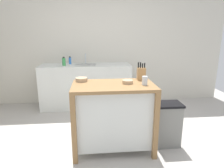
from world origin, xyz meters
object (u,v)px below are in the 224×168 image
object	(u,v)px
bowl_ceramic_small	(81,79)
bottle_spray_cleaner	(64,62)
sink_faucet	(86,59)
kitchen_island	(113,114)
bowl_ceramic_wide	(128,82)
drinking_cup	(145,81)
bottle_hand_soap	(70,61)
knife_block	(141,73)
trash_bin	(167,124)

from	to	relation	value
bowl_ceramic_small	bottle_spray_cleaner	xyz separation A→B (m)	(-0.43, 1.43, 0.04)
sink_faucet	bottle_spray_cleaner	xyz separation A→B (m)	(-0.43, -0.21, -0.03)
kitchen_island	bowl_ceramic_small	distance (m)	0.64
bowl_ceramic_small	bowl_ceramic_wide	bearing A→B (deg)	-16.12
drinking_cup	bottle_hand_soap	xyz separation A→B (m)	(-1.14, 1.88, 0.01)
knife_block	drinking_cup	xyz separation A→B (m)	(-0.02, -0.28, -0.04)
bottle_hand_soap	sink_faucet	bearing A→B (deg)	3.80
bowl_ceramic_wide	drinking_cup	world-z (taller)	drinking_cup
knife_block	bowl_ceramic_wide	world-z (taller)	knife_block
kitchen_island	knife_block	xyz separation A→B (m)	(0.41, 0.21, 0.50)
bottle_hand_soap	bottle_spray_cleaner	xyz separation A→B (m)	(-0.10, -0.19, 0.01)
kitchen_island	bowl_ceramic_wide	world-z (taller)	bowl_ceramic_wide
kitchen_island	bowl_ceramic_small	size ratio (longest dim) A/B	6.55
kitchen_island	bottle_spray_cleaner	bearing A→B (deg)	117.60
knife_block	trash_bin	world-z (taller)	knife_block
kitchen_island	bowl_ceramic_wide	distance (m)	0.47
kitchen_island	bowl_ceramic_small	bearing A→B (deg)	154.90
bowl_ceramic_wide	trash_bin	world-z (taller)	bowl_ceramic_wide
knife_block	trash_bin	xyz separation A→B (m)	(0.36, -0.18, -0.70)
drinking_cup	trash_bin	world-z (taller)	drinking_cup
trash_bin	bowl_ceramic_small	bearing A→B (deg)	172.22
sink_faucet	bottle_hand_soap	xyz separation A→B (m)	(-0.33, -0.02, -0.04)
drinking_cup	sink_faucet	distance (m)	2.07
bowl_ceramic_small	bottle_hand_soap	bearing A→B (deg)	101.45
knife_block	sink_faucet	bearing A→B (deg)	116.97
sink_faucet	trash_bin	bearing A→B (deg)	-56.60
drinking_cup	sink_faucet	size ratio (longest dim) A/B	0.51
knife_block	bottle_spray_cleaner	distance (m)	1.89
kitchen_island	drinking_cup	world-z (taller)	drinking_cup
kitchen_island	knife_block	world-z (taller)	knife_block
knife_block	sink_faucet	world-z (taller)	knife_block
bottle_hand_soap	bottle_spray_cleaner	distance (m)	0.22
bowl_ceramic_wide	trash_bin	xyz separation A→B (m)	(0.58, 0.01, -0.64)
bowl_ceramic_wide	sink_faucet	xyz separation A→B (m)	(-0.60, 1.81, 0.07)
trash_bin	bowl_ceramic_wide	bearing A→B (deg)	-178.80
kitchen_island	bottle_hand_soap	distance (m)	2.02
bottle_hand_soap	bowl_ceramic_small	bearing A→B (deg)	-78.55
bowl_ceramic_wide	bottle_hand_soap	bearing A→B (deg)	117.49
drinking_cup	bottle_spray_cleaner	bearing A→B (deg)	126.18
knife_block	bottle_spray_cleaner	size ratio (longest dim) A/B	1.40
bowl_ceramic_small	bottle_hand_soap	size ratio (longest dim) A/B	0.99
bowl_ceramic_wide	bottle_hand_soap	distance (m)	2.02
trash_bin	bottle_spray_cleaner	world-z (taller)	bottle_spray_cleaner
kitchen_island	bottle_hand_soap	size ratio (longest dim) A/B	6.46
bowl_ceramic_wide	trash_bin	size ratio (longest dim) A/B	0.22
knife_block	drinking_cup	bearing A→B (deg)	-94.29
bowl_ceramic_small	sink_faucet	world-z (taller)	sink_faucet
knife_block	kitchen_island	bearing A→B (deg)	-153.08
bowl_ceramic_small	trash_bin	bearing A→B (deg)	-7.78
kitchen_island	drinking_cup	xyz separation A→B (m)	(0.39, -0.07, 0.47)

